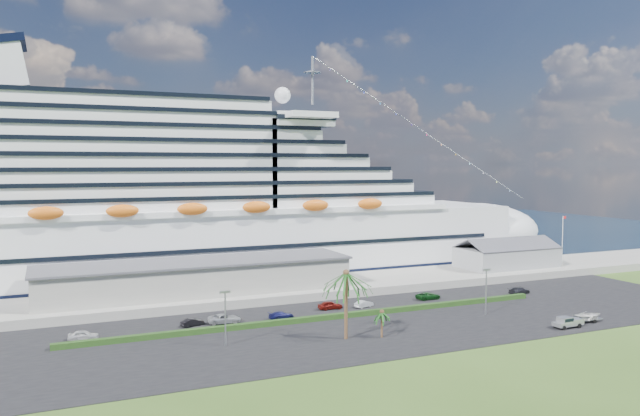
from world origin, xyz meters
name	(u,v)px	position (x,y,z in m)	size (l,w,h in m)	color
ground	(415,339)	(0.00, 0.00, 0.00)	(420.00, 420.00, 0.00)	#34501A
asphalt_lot	(380,322)	(0.00, 11.00, 0.06)	(140.00, 38.00, 0.12)	black
wharf	(314,287)	(0.00, 40.00, 0.90)	(240.00, 20.00, 1.80)	gray
water	(211,243)	(0.00, 130.00, 0.01)	(420.00, 160.00, 0.02)	black
cruise_ship	(188,209)	(-21.53, 64.00, 16.69)	(191.00, 38.00, 54.00)	silver
terminal_building	(197,276)	(-25.00, 40.00, 5.01)	(61.00, 15.00, 6.30)	gray
port_shed	(507,256)	(52.00, 40.00, 4.40)	(24.00, 12.31, 7.37)	gray
flagpole	(563,237)	(70.04, 40.00, 8.27)	(1.08, 0.16, 12.00)	silver
hedge	(326,317)	(-8.00, 16.00, 0.57)	(88.00, 1.10, 0.90)	black
lamp_post_left	(225,311)	(-28.00, 8.00, 5.34)	(1.60, 0.35, 8.27)	gray
lamp_post_right	(486,286)	(20.00, 8.00, 5.34)	(1.60, 0.35, 8.27)	gray
palm_tall	(346,281)	(-10.00, 4.00, 9.20)	(8.82, 8.82, 11.13)	#47301E
palm_short	(382,315)	(-4.50, 2.50, 3.67)	(3.53, 3.53, 4.56)	#47301E
parked_car_0	(84,335)	(-47.21, 19.61, 0.88)	(1.80, 4.47, 1.52)	silver
parked_car_1	(192,322)	(-30.13, 21.18, 0.76)	(1.36, 3.91, 1.29)	black
parked_car_2	(224,319)	(-24.69, 20.91, 0.89)	(2.56, 5.55, 1.54)	#9FA2A7
parked_car_3	(281,315)	(-14.83, 19.79, 0.77)	(1.82, 4.48, 1.30)	#16184D
parked_car_4	(330,305)	(-4.00, 22.87, 0.90)	(1.85, 4.59, 1.56)	#61110C
parked_car_5	(364,304)	(2.50, 21.77, 0.76)	(1.36, 3.91, 1.29)	silver
parked_car_6	(428,296)	(17.56, 22.73, 0.83)	(2.35, 5.10, 1.42)	#0E3B13
parked_car_7	(519,290)	(37.71, 19.38, 0.87)	(2.11, 5.18, 1.50)	black
pickup_truck	(568,322)	(26.42, -4.89, 1.15)	(5.34, 2.14, 1.87)	black
boat_trailer	(589,316)	(32.50, -3.62, 1.25)	(5.97, 3.92, 1.71)	gray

